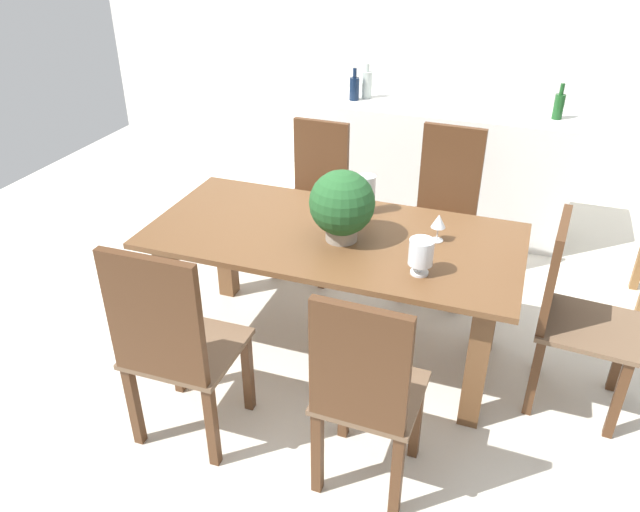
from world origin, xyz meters
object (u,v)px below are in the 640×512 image
Objects in this scene: flower_centerpiece at (342,204)px; dining_table at (333,257)px; chair_near_left at (172,342)px; crystal_vase_center_near at (367,191)px; wine_bottle_dark at (367,84)px; wine_bottle_tall at (559,105)px; crystal_vase_left at (421,253)px; chair_foot_end at (570,308)px; chair_near_right at (365,391)px; wine_bottle_amber at (354,88)px; wine_glass at (439,222)px; kitchen_counter at (440,167)px; chair_far_right at (444,205)px; chair_far_left at (315,191)px.

dining_table is at bearing 140.72° from flower_centerpiece.
crystal_vase_center_near is (0.52, 1.20, 0.28)m from chair_near_left.
wine_bottle_dark is 1.07× the size of wine_bottle_tall.
crystal_vase_center_near is (-0.41, 0.54, 0.02)m from crystal_vase_left.
chair_near_left is 1.08× the size of chair_foot_end.
chair_near_right is 0.71m from crystal_vase_left.
wine_bottle_tall reaches higher than wine_bottle_amber.
chair_near_right reaches higher than wine_glass.
chair_foot_end reaches higher than crystal_vase_left.
flower_centerpiece reaches higher than crystal_vase_left.
chair_foot_end reaches higher than kitchen_counter.
wine_bottle_tall is (1.02, 1.78, 0.43)m from dining_table.
dining_table is at bearing 94.92° from chair_foot_end.
wine_bottle_tall reaches higher than chair_near_right.
wine_bottle_dark is (-0.36, 1.85, 0.44)m from dining_table.
wine_glass is at bearing -81.78° from chair_far_right.
dining_table is at bearing -62.55° from chair_far_left.
crystal_vase_left is at bearing -84.41° from chair_far_right.
chair_foot_end reaches higher than crystal_vase_center_near.
chair_far_left is 0.85m from crystal_vase_center_near.
wine_bottle_amber is (-0.87, 0.86, 0.45)m from chair_far_right.
dining_table is at bearing -119.85° from wine_bottle_tall.
wine_bottle_amber is at bearing -90.75° from chair_near_left.
chair_far_left is (0.00, 1.80, -0.04)m from chair_near_left.
flower_centerpiece is 2.51× the size of wine_glass.
wine_glass is 1.96m from wine_bottle_dark.
crystal_vase_left is 0.34m from wine_glass.
chair_far_left reaches higher than chair_foot_end.
crystal_vase_left is 0.09× the size of kitchen_counter.
chair_near_left is 1.80m from chair_far_left.
chair_near_left is 1.17m from crystal_vase_left.
chair_near_right is 1.28m from crystal_vase_center_near.
wine_glass reaches higher than dining_table.
chair_far_right is 0.75m from crystal_vase_center_near.
chair_near_left is 2.70m from wine_bottle_amber.
chair_near_left reaches higher than chair_far_right.
chair_far_right is 0.84m from wine_glass.
wine_bottle_tall is (1.45, 0.89, 0.48)m from chair_far_left.
wine_bottle_tall is at bearing 57.75° from crystal_vase_center_near.
chair_foot_end is 2.46m from wine_bottle_dark.
kitchen_counter is at bearing -84.89° from chair_near_right.
dining_table is 7.94× the size of wine_bottle_tall.
wine_bottle_tall reaches higher than wine_glass.
wine_bottle_amber reaches higher than wine_glass.
chair_near_left is 2.00m from chair_far_right.
chair_near_left is at bearing -133.40° from wine_glass.
crystal_vase_center_near is at bearing -70.47° from wine_bottle_amber.
wine_bottle_amber reaches higher than crystal_vase_left.
wine_bottle_tall is (0.97, 1.83, 0.09)m from flower_centerpiece.
kitchen_counter is 7.78× the size of wine_bottle_tall.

